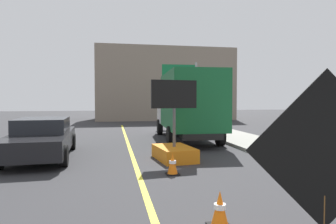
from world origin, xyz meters
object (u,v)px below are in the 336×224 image
pickup_car (42,138)px  highway_guide_sign (186,82)px  traffic_cone_near_sign (220,209)px  roadwork_sign (324,154)px  traffic_cone_mid_lane (173,164)px  box_truck (187,105)px  arrow_board_trailer (174,146)px

pickup_car → highway_guide_sign: size_ratio=1.01×
highway_guide_sign → traffic_cone_near_sign: size_ratio=8.52×
roadwork_sign → pickup_car: 9.56m
roadwork_sign → traffic_cone_mid_lane: size_ratio=3.89×
pickup_car → roadwork_sign: bearing=-61.3°
roadwork_sign → highway_guide_sign: bearing=80.0°
roadwork_sign → traffic_cone_mid_lane: bearing=95.8°
roadwork_sign → pickup_car: size_ratio=0.46×
box_truck → traffic_cone_mid_lane: 7.09m
arrow_board_trailer → pickup_car: 4.67m
roadwork_sign → traffic_cone_mid_lane: 5.33m
roadwork_sign → traffic_cone_near_sign: bearing=104.4°
roadwork_sign → pickup_car: roadwork_sign is taller
traffic_cone_near_sign → traffic_cone_mid_lane: (-0.08, 3.42, 0.01)m
arrow_board_trailer → traffic_cone_mid_lane: bearing=-102.9°
arrow_board_trailer → traffic_cone_near_sign: (-0.37, -5.36, -0.19)m
traffic_cone_mid_lane → pickup_car: bearing=141.9°
arrow_board_trailer → highway_guide_sign: size_ratio=0.54×
roadwork_sign → traffic_cone_near_sign: (-0.45, 1.76, -1.18)m
box_truck → traffic_cone_near_sign: size_ratio=12.46×
traffic_cone_near_sign → traffic_cone_mid_lane: bearing=91.3°
traffic_cone_near_sign → traffic_cone_mid_lane: 3.42m
roadwork_sign → pickup_car: bearing=118.7°
arrow_board_trailer → highway_guide_sign: highway_guide_sign is taller
arrow_board_trailer → highway_guide_sign: (3.59, 12.71, 2.94)m
arrow_board_trailer → pickup_car: bearing=164.5°
arrow_board_trailer → box_truck: size_ratio=0.37×
highway_guide_sign → pickup_car: bearing=-125.2°
pickup_car → highway_guide_sign: bearing=54.8°
roadwork_sign → box_truck: 11.89m
pickup_car → traffic_cone_near_sign: pickup_car is taller
roadwork_sign → box_truck: (1.55, 11.78, 0.33)m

